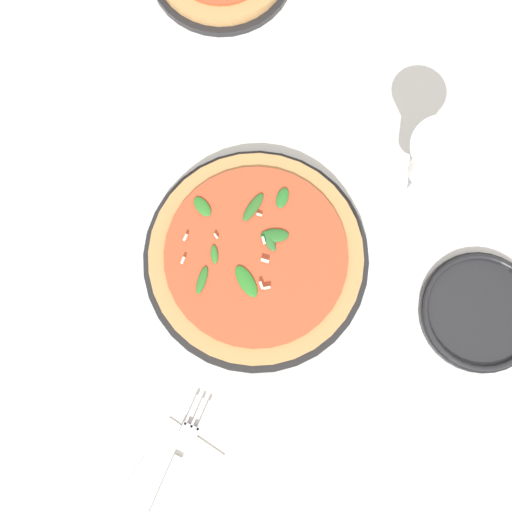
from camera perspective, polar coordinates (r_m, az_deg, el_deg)
The scene contains 6 objects.
ground_plane at distance 0.84m, azimuth 1.59°, elevation 0.46°, with size 6.00×6.00×0.00m, color silver.
pizza_arugula_main at distance 0.82m, azimuth -0.01°, elevation -0.15°, with size 0.31×0.31×0.05m.
wine_glass at distance 0.78m, azimuth 16.48°, elevation 8.55°, with size 0.08×0.08×0.17m.
napkin at distance 0.85m, azimuth -8.39°, elevation -20.48°, with size 0.15×0.12×0.01m.
fork at distance 0.84m, azimuth -8.20°, elevation -20.06°, with size 0.20×0.10×0.00m.
side_plate_white at distance 0.88m, azimuth 20.57°, elevation -5.00°, with size 0.17×0.17×0.02m.
Camera 1 is at (-0.12, -0.10, 0.83)m, focal length 42.00 mm.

